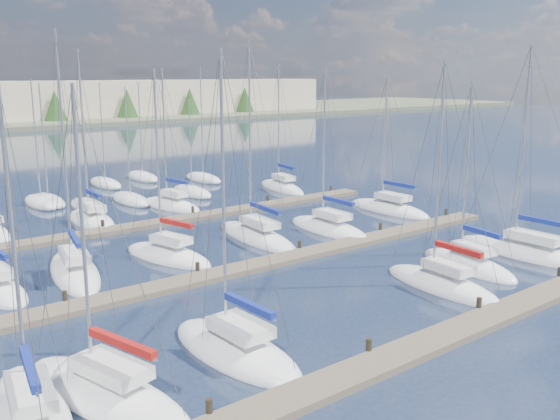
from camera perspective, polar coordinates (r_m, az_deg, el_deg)
ground at (r=78.24m, az=-21.52°, el=2.81°), size 400.00×400.00×0.00m
dock_near at (r=29.91m, az=14.75°, el=-11.14°), size 44.00×1.93×1.10m
dock_mid at (r=39.24m, az=-1.84°, el=-5.00°), size 44.00×1.93×1.10m
dock_far at (r=50.76m, az=-11.34°, el=-1.20°), size 44.00×1.93×1.10m
sailboat_l at (r=48.19m, az=4.47°, el=-1.69°), size 3.24×8.72×12.99m
sailboat_r at (r=65.14m, az=0.16°, el=2.07°), size 3.85×8.52×13.51m
sailboat_c at (r=27.71m, az=-4.10°, el=-12.63°), size 3.27×8.26×13.63m
sailboat_p at (r=57.22m, az=-9.89°, el=0.43°), size 3.62×7.91×13.04m
sailboat_a at (r=24.46m, az=-21.77°, el=-17.17°), size 4.08×8.89×12.29m
sailboat_e at (r=40.75m, az=16.82°, el=-4.83°), size 3.65×7.82×12.15m
sailboat_b at (r=25.16m, az=-15.64°, el=-15.85°), size 4.85×9.35×12.31m
sailboat_i at (r=39.77m, az=-18.27°, el=-5.34°), size 4.65×9.71×15.11m
sailboat_m at (r=55.74m, az=9.92°, el=0.10°), size 2.86×8.95×12.39m
sailboat_d at (r=36.64m, az=14.58°, el=-6.63°), size 3.19×8.28×13.29m
sailboat_o at (r=53.12m, az=-16.85°, el=-0.85°), size 3.39×7.93×14.49m
sailboat_j at (r=41.64m, az=-10.21°, el=-4.12°), size 4.25×8.01×12.91m
sailboat_f at (r=44.77m, az=21.58°, el=-3.65°), size 3.00×10.31×14.41m
sailboat_k at (r=45.73m, az=-2.16°, el=-2.42°), size 3.74×10.18×14.87m
distant_boats at (r=61.64m, az=-20.86°, el=0.75°), size 36.93×20.75×13.30m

